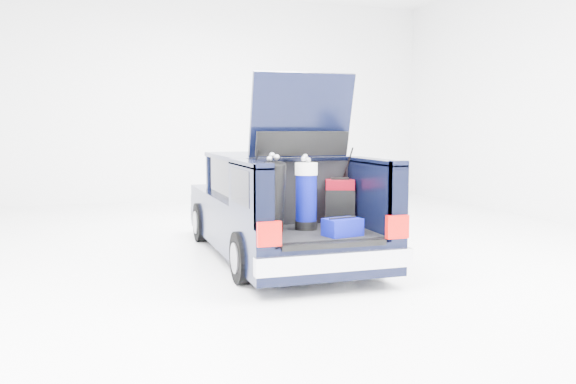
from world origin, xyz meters
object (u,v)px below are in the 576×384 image
object	(u,v)px
blue_golf_bag	(306,195)
blue_duffel	(343,227)
red_suitcase	(340,202)
black_golf_bag	(273,198)
car	(275,208)

from	to	relation	value
blue_golf_bag	blue_duffel	size ratio (longest dim) A/B	1.98
red_suitcase	blue_golf_bag	distance (m)	0.60
red_suitcase	black_golf_bag	distance (m)	1.10
red_suitcase	blue_golf_bag	size ratio (longest dim) A/B	0.66
red_suitcase	blue_duffel	size ratio (longest dim) A/B	1.30
blue_duffel	red_suitcase	bearing A→B (deg)	56.75
red_suitcase	black_golf_bag	xyz separation A→B (m)	(-1.00, -0.43, 0.14)
black_golf_bag	blue_duffel	world-z (taller)	black_golf_bag
black_golf_bag	blue_duffel	bearing A→B (deg)	-27.71
car	red_suitcase	bearing A→B (deg)	-67.27
car	blue_duffel	size ratio (longest dim) A/B	10.20
red_suitcase	blue_duffel	xyz separation A→B (m)	(-0.29, -0.78, -0.18)
black_golf_bag	blue_duffel	size ratio (longest dim) A/B	2.04
car	blue_duffel	distance (m)	1.98
red_suitcase	blue_duffel	distance (m)	0.85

